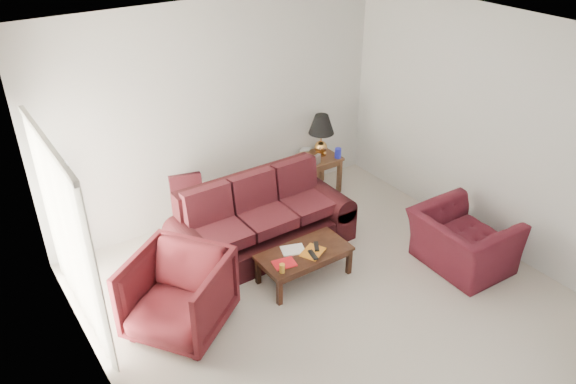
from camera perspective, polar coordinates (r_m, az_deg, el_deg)
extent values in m
plane|color=beige|center=(6.64, 4.21, -10.95)|extent=(5.00, 5.00, 0.00)
cube|color=silver|center=(6.16, -21.53, -4.36)|extent=(0.10, 2.00, 2.16)
cube|color=black|center=(7.39, -10.28, 0.23)|extent=(0.45, 0.30, 0.43)
cube|color=silver|center=(8.23, 2.93, 3.31)|extent=(0.15, 0.10, 0.14)
cylinder|color=#1B21B3|center=(8.44, 5.10, 3.96)|extent=(0.13, 0.13, 0.15)
cube|color=silver|center=(8.52, 1.77, 4.36)|extent=(0.20, 0.21, 0.05)
imported|color=#440F14|center=(6.11, -11.12, -10.20)|extent=(1.37, 1.36, 0.90)
imported|color=#400E17|center=(7.26, 17.28, -4.80)|extent=(1.01, 1.15, 0.72)
cube|color=#B01118|center=(6.51, -0.37, -7.28)|extent=(0.29, 0.24, 0.01)
cube|color=white|center=(6.73, 0.51, -5.90)|extent=(0.33, 0.29, 0.02)
cube|color=#C36C16|center=(6.70, 2.53, -6.11)|extent=(0.36, 0.32, 0.02)
cube|color=black|center=(6.62, 2.55, -6.39)|extent=(0.09, 0.19, 0.02)
cube|color=black|center=(6.76, 2.91, -5.53)|extent=(0.14, 0.18, 0.02)
cylinder|color=gold|center=(6.36, -0.60, -7.76)|extent=(0.08, 0.08, 0.11)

